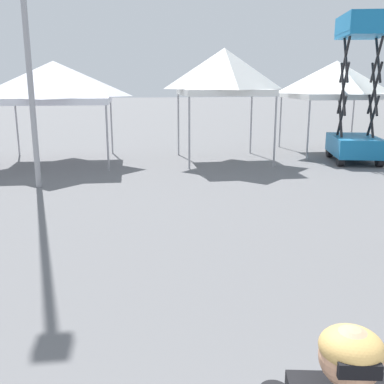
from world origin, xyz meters
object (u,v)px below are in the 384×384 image
canopy_tent_behind_left (224,72)px  scissor_lift (356,121)px  canopy_tent_right_of_center (336,80)px  canopy_tent_behind_right (54,82)px

canopy_tent_behind_left → scissor_lift: size_ratio=0.79×
canopy_tent_right_of_center → scissor_lift: (-0.12, -2.02, -1.29)m
canopy_tent_behind_right → canopy_tent_behind_left: size_ratio=0.97×
canopy_tent_right_of_center → canopy_tent_behind_right: bearing=-174.3°
canopy_tent_behind_left → canopy_tent_right_of_center: 4.54m
canopy_tent_behind_right → canopy_tent_behind_left: bearing=-3.0°
canopy_tent_behind_left → canopy_tent_right_of_center: (4.36, 1.24, -0.25)m
scissor_lift → canopy_tent_behind_left: bearing=169.6°
scissor_lift → canopy_tent_right_of_center: bearing=86.7°
canopy_tent_behind_left → canopy_tent_right_of_center: canopy_tent_behind_left is taller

